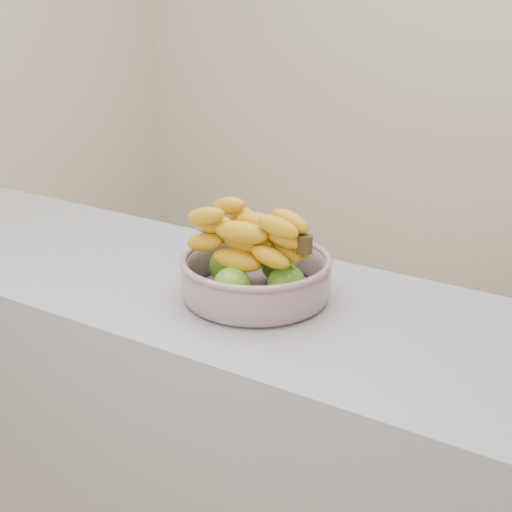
{
  "coord_description": "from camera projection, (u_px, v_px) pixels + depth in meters",
  "views": [
    {
      "loc": [
        0.97,
        -1.57,
        1.57
      ],
      "look_at": [
        0.2,
        -0.34,
        1.0
      ],
      "focal_mm": 50.0,
      "sensor_mm": 36.0,
      "label": 1
    }
  ],
  "objects": [
    {
      "name": "ground",
      "position": [
        258.0,
        499.0,
        2.3
      ],
      "size": [
        4.0,
        4.0,
        0.0
      ],
      "primitive_type": "plane",
      "color": "#9E7D61",
      "rests_on": "ground"
    },
    {
      "name": "counter",
      "position": [
        190.0,
        436.0,
        1.87
      ],
      "size": [
        2.0,
        0.6,
        0.9
      ],
      "primitive_type": "cube",
      "color": "gray",
      "rests_on": "ground"
    },
    {
      "name": "fruit_bowl",
      "position": [
        255.0,
        270.0,
        1.58
      ],
      "size": [
        0.34,
        0.34,
        0.2
      ],
      "rotation": [
        0.0,
        0.0,
        -0.11
      ],
      "color": "#AAB4CC",
      "rests_on": "counter"
    }
  ]
}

